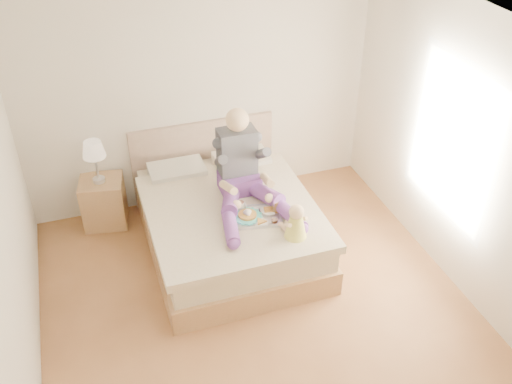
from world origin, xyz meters
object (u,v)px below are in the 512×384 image
object	(u,v)px
adult	(243,174)
baby	(295,223)
tray	(257,215)
nightstand	(104,202)
bed	(227,220)

from	to	relation	value
adult	baby	xyz separation A→B (m)	(0.27, -0.77, -0.14)
tray	nightstand	bearing A→B (deg)	150.62
bed	tray	xyz separation A→B (m)	(0.20, -0.43, 0.32)
bed	tray	bearing A→B (deg)	-64.88
adult	tray	distance (m)	0.45
nightstand	tray	distance (m)	1.91
baby	tray	bearing A→B (deg)	106.84
tray	bed	bearing A→B (deg)	126.44
nightstand	tray	size ratio (longest dim) A/B	1.07
adult	baby	size ratio (longest dim) A/B	3.21
bed	baby	size ratio (longest dim) A/B	6.08
adult	baby	distance (m)	0.82
bed	tray	size ratio (longest dim) A/B	4.09
adult	nightstand	bearing A→B (deg)	148.32
nightstand	baby	distance (m)	2.37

